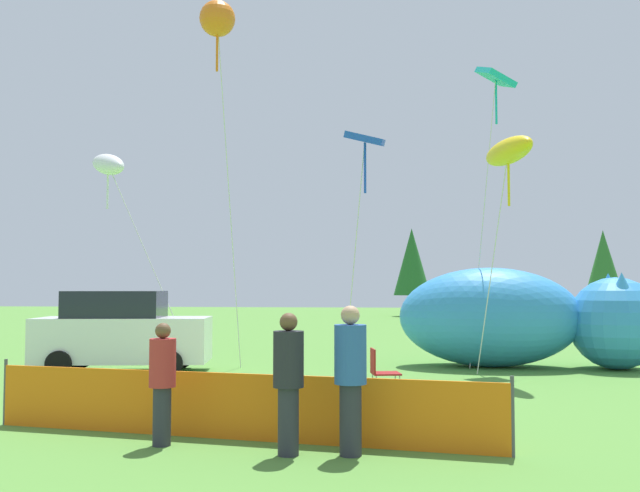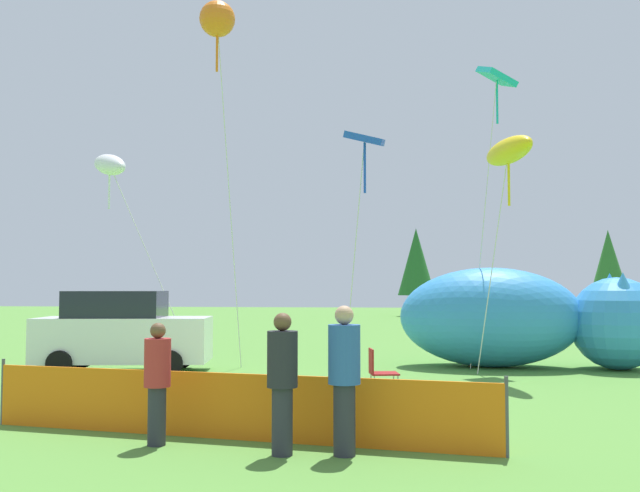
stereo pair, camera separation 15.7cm
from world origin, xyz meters
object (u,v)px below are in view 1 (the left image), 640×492
at_px(spectator_in_blue_shirt, 162,378).
at_px(kite_orange_flower, 217,20).
at_px(inflatable_cat, 521,321).
at_px(spectator_in_grey_shirt, 350,373).
at_px(spectator_in_yellow_shirt, 288,377).
at_px(kite_white_ghost, 108,165).
at_px(kite_teal_diamond, 495,82).
at_px(kite_blue_box, 365,142).
at_px(parked_car, 122,332).
at_px(folding_chair, 380,369).
at_px(kite_yellow_hero, 508,152).

xyz_separation_m(spectator_in_blue_shirt, kite_orange_flower, (-1.25, 7.29, 7.68)).
xyz_separation_m(inflatable_cat, spectator_in_grey_shirt, (-3.73, -10.22, -0.19)).
relative_size(spectator_in_yellow_shirt, kite_white_ghost, 0.28).
distance_m(spectator_in_grey_shirt, kite_orange_flower, 11.32).
distance_m(spectator_in_yellow_shirt, kite_teal_diamond, 13.26).
bearing_deg(kite_white_ghost, kite_blue_box, -21.69).
distance_m(inflatable_cat, spectator_in_grey_shirt, 10.88).
bearing_deg(parked_car, spectator_in_grey_shirt, -60.70).
height_order(parked_car, folding_chair, parked_car).
height_order(parked_car, spectator_in_grey_shirt, parked_car).
height_order(spectator_in_yellow_shirt, kite_orange_flower, kite_orange_flower).
height_order(spectator_in_yellow_shirt, kite_white_ghost, kite_white_ghost).
bearing_deg(kite_yellow_hero, kite_orange_flower, -174.91).
relative_size(inflatable_cat, spectator_in_yellow_shirt, 3.82).
bearing_deg(kite_yellow_hero, folding_chair, -130.78).
xyz_separation_m(folding_chair, spectator_in_blue_shirt, (-2.74, -4.49, 0.35)).
relative_size(kite_yellow_hero, kite_teal_diamond, 0.69).
bearing_deg(kite_white_ghost, inflatable_cat, -2.93).
xyz_separation_m(parked_car, spectator_in_yellow_shirt, (5.47, -8.10, -0.02)).
height_order(parked_car, spectator_in_blue_shirt, parked_car).
bearing_deg(kite_white_ghost, spectator_in_yellow_shirt, -56.89).
xyz_separation_m(spectator_in_yellow_shirt, kite_orange_flower, (-3.00, 7.63, 7.59)).
bearing_deg(kite_blue_box, spectator_in_blue_shirt, -107.08).
relative_size(inflatable_cat, kite_yellow_hero, 1.19).
relative_size(parked_car, kite_orange_flower, 0.48).
distance_m(parked_car, kite_blue_box, 7.55).
distance_m(spectator_in_yellow_shirt, kite_orange_flower, 11.18).
bearing_deg(spectator_in_blue_shirt, spectator_in_grey_shirt, -6.06).
bearing_deg(folding_chair, parked_car, 141.82).
height_order(kite_white_ghost, kite_teal_diamond, kite_teal_diamond).
xyz_separation_m(spectator_in_grey_shirt, kite_orange_flower, (-3.77, 7.56, 7.54)).
bearing_deg(folding_chair, kite_white_ghost, 131.82).
distance_m(folding_chair, kite_teal_diamond, 9.72).
xyz_separation_m(folding_chair, inflatable_cat, (3.51, 5.46, 0.67)).
relative_size(spectator_in_grey_shirt, kite_teal_diamond, 0.23).
height_order(kite_orange_flower, kite_blue_box, kite_orange_flower).
xyz_separation_m(kite_teal_diamond, kite_orange_flower, (-6.98, -3.08, 0.88)).
height_order(spectator_in_grey_shirt, kite_orange_flower, kite_orange_flower).
bearing_deg(kite_white_ghost, spectator_in_blue_shirt, -63.09).
height_order(folding_chair, kite_blue_box, kite_blue_box).
xyz_separation_m(kite_yellow_hero, kite_teal_diamond, (0.05, 2.46, 2.39)).
relative_size(kite_yellow_hero, kite_white_ghost, 0.91).
relative_size(folding_chair, kite_orange_flower, 0.10).
relative_size(spectator_in_grey_shirt, kite_orange_flower, 0.21).
bearing_deg(spectator_in_grey_shirt, kite_yellow_hero, 68.84).
bearing_deg(kite_orange_flower, folding_chair, -35.01).
relative_size(kite_teal_diamond, kite_blue_box, 1.40).
bearing_deg(kite_white_ghost, spectator_in_grey_shirt, -53.94).
relative_size(folding_chair, kite_teal_diamond, 0.11).
relative_size(kite_white_ghost, kite_teal_diamond, 0.76).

